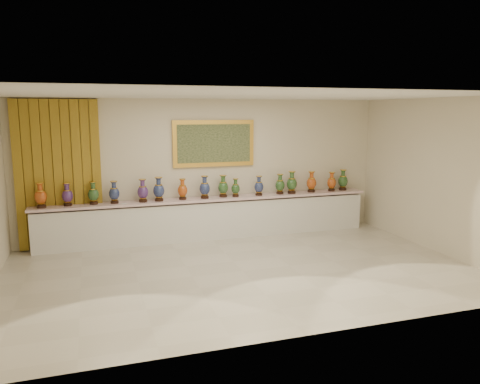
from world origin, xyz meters
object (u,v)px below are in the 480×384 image
object	(u,v)px
counter	(210,219)
vase_0	(41,196)
vase_2	(93,194)
vase_1	(67,196)

from	to	relation	value
counter	vase_0	bearing A→B (deg)	-179.05
vase_0	vase_2	bearing A→B (deg)	3.48
vase_0	vase_2	size ratio (longest dim) A/B	1.08
vase_0	vase_1	xyz separation A→B (m)	(0.48, 0.07, -0.02)
counter	vase_2	size ratio (longest dim) A/B	15.82
counter	vase_0	distance (m)	3.44
counter	vase_1	bearing A→B (deg)	179.77
vase_0	vase_2	xyz separation A→B (m)	(0.97, 0.06, -0.02)
vase_1	vase_2	size ratio (longest dim) A/B	0.99
vase_2	vase_0	bearing A→B (deg)	-176.52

